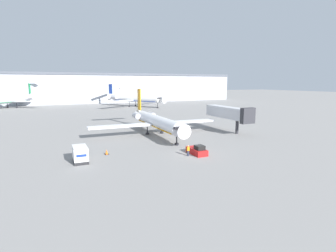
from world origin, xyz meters
name	(u,v)px	position (x,y,z in m)	size (l,w,h in m)	color
ground_plane	(196,155)	(0.00, 0.00, 0.00)	(600.00, 600.00, 0.00)	gray
terminal_building	(89,88)	(0.00, 120.00, 8.38)	(180.00, 16.80, 16.71)	#9EA3AD
airplane_main	(156,121)	(0.24, 18.09, 3.11)	(29.33, 27.23, 10.12)	white
pushback_tug	(197,151)	(0.33, 0.27, 0.59)	(1.90, 4.17, 1.63)	#B21919
luggage_cart	(80,154)	(-17.42, 3.57, 1.18)	(1.96, 3.50, 2.37)	#232326
worker_near_tug	(188,150)	(-1.48, -0.07, 0.92)	(0.40, 0.24, 1.75)	#232838
traffic_cone_left	(107,152)	(-13.09, 6.15, 0.38)	(0.67, 0.67, 0.79)	black
airplane_parked_far_left	(10,99)	(-37.11, 102.07, 4.12)	(25.32, 26.33, 11.19)	silver
airplane_parked_far_right	(134,98)	(16.24, 86.09, 4.03)	(32.49, 32.12, 10.93)	white
jet_bridge	(229,113)	(17.43, 14.49, 4.46)	(3.20, 14.77, 6.19)	#2D2D33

